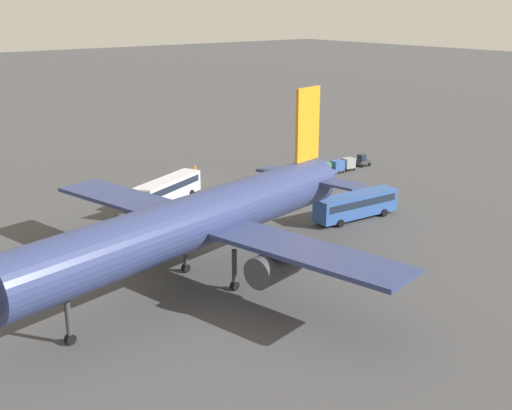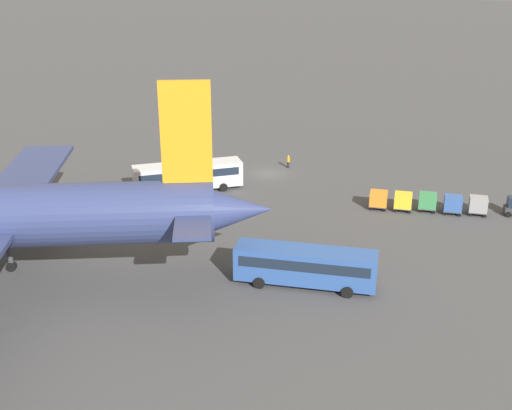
{
  "view_description": "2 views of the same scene",
  "coord_description": "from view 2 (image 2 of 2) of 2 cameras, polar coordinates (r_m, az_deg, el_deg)",
  "views": [
    {
      "loc": [
        52.27,
        82.96,
        26.82
      ],
      "look_at": [
        3.67,
        21.28,
        2.04
      ],
      "focal_mm": 45.0,
      "sensor_mm": 36.0,
      "label": 1
    },
    {
      "loc": [
        -9.43,
        78.29,
        27.55
      ],
      "look_at": [
        -1.46,
        21.24,
        4.17
      ],
      "focal_mm": 45.0,
      "sensor_mm": 36.0,
      "label": 2
    }
  ],
  "objects": [
    {
      "name": "ground_plane",
      "position": [
        83.53,
        1.02,
        2.83
      ],
      "size": [
        600.0,
        600.0,
        0.0
      ],
      "primitive_type": "plane",
      "color": "#424244"
    },
    {
      "name": "cargo_cart_grey",
      "position": [
        74.3,
        19.14,
        0.03
      ],
      "size": [
        2.16,
        1.88,
        2.06
      ],
      "rotation": [
        0.0,
        0.0,
        -0.11
      ],
      "color": "#38383D",
      "rests_on": "ground"
    },
    {
      "name": "cargo_cart_yellow",
      "position": [
        73.11,
        12.94,
        0.37
      ],
      "size": [
        2.16,
        1.88,
        2.06
      ],
      "rotation": [
        0.0,
        0.0,
        -0.11
      ],
      "color": "#38383D",
      "rests_on": "ground"
    },
    {
      "name": "cargo_cart_green",
      "position": [
        73.7,
        15.0,
        0.35
      ],
      "size": [
        2.16,
        1.88,
        2.06
      ],
      "rotation": [
        0.0,
        0.0,
        -0.11
      ],
      "color": "#38383D",
      "rests_on": "ground"
    },
    {
      "name": "shuttle_bus_far",
      "position": [
        55.7,
        4.42,
        -5.26
      ],
      "size": [
        12.4,
        3.79,
        3.38
      ],
      "rotation": [
        0.0,
        0.0,
        -0.07
      ],
      "color": "#2D5199",
      "rests_on": "ground"
    },
    {
      "name": "worker_person",
      "position": [
        85.45,
        2.89,
        3.87
      ],
      "size": [
        0.38,
        0.38,
        1.74
      ],
      "color": "#1E1E2D",
      "rests_on": "ground"
    },
    {
      "name": "cargo_cart_orange",
      "position": [
        73.07,
        10.83,
        0.54
      ],
      "size": [
        2.16,
        1.88,
        2.06
      ],
      "rotation": [
        0.0,
        0.0,
        -0.11
      ],
      "color": "#38383D",
      "rests_on": "ground"
    },
    {
      "name": "cargo_cart_blue",
      "position": [
        73.72,
        17.11,
        0.12
      ],
      "size": [
        2.16,
        1.88,
        2.06
      ],
      "rotation": [
        0.0,
        0.0,
        -0.11
      ],
      "color": "#38383D",
      "rests_on": "ground"
    },
    {
      "name": "shuttle_bus_near",
      "position": [
        77.4,
        -6.08,
        2.7
      ],
      "size": [
        13.0,
        7.85,
        3.38
      ],
      "rotation": [
        0.0,
        0.0,
        0.42
      ],
      "color": "silver",
      "rests_on": "ground"
    }
  ]
}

